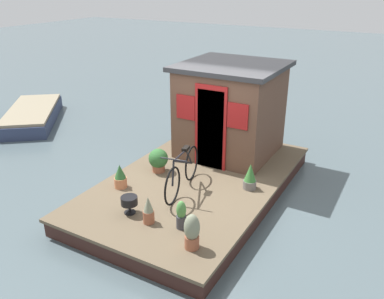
{
  "coord_description": "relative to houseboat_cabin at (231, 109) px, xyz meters",
  "views": [
    {
      "loc": [
        -6.38,
        -3.52,
        4.12
      ],
      "look_at": [
        -0.2,
        0.0,
        1.06
      ],
      "focal_mm": 37.44,
      "sensor_mm": 36.0,
      "label": 1
    }
  ],
  "objects": [
    {
      "name": "potted_plant_rosemary",
      "position": [
        -1.7,
        0.84,
        -0.77
      ],
      "size": [
        0.41,
        0.41,
        0.5
      ],
      "color": "#935138",
      "rests_on": "houseboat_deck"
    },
    {
      "name": "houseboat_cabin",
      "position": [
        0.0,
        0.0,
        0.0
      ],
      "size": [
        2.14,
        2.18,
        2.06
      ],
      "color": "brown",
      "rests_on": "houseboat_deck"
    },
    {
      "name": "potted_plant_basil",
      "position": [
        -3.61,
        -1.05,
        -0.75
      ],
      "size": [
        0.24,
        0.24,
        0.58
      ],
      "color": "#935138",
      "rests_on": "houseboat_deck"
    },
    {
      "name": "potted_plant_geranium",
      "position": [
        -1.45,
        -1.1,
        -0.79
      ],
      "size": [
        0.26,
        0.26,
        0.52
      ],
      "color": "slate",
      "rests_on": "houseboat_deck"
    },
    {
      "name": "houseboat_deck",
      "position": [
        -1.56,
        0.0,
        -1.22
      ],
      "size": [
        5.34,
        3.16,
        0.36
      ],
      "color": "brown",
      "rests_on": "ground_plane"
    },
    {
      "name": "dinghy_boat",
      "position": [
        -0.16,
        6.58,
        -1.18
      ],
      "size": [
        3.35,
        3.06,
        0.45
      ],
      "color": "#2D3856",
      "rests_on": "ground_plane"
    },
    {
      "name": "ground_plane",
      "position": [
        -1.56,
        0.0,
        -1.4
      ],
      "size": [
        60.0,
        60.0,
        0.0
      ],
      "primitive_type": "plane",
      "color": "#4C5B60"
    },
    {
      "name": "potted_plant_lavender",
      "position": [
        -3.24,
        -0.64,
        -0.8
      ],
      "size": [
        0.17,
        0.17,
        0.5
      ],
      "color": "#38383D",
      "rests_on": "houseboat_deck"
    },
    {
      "name": "potted_plant_fern",
      "position": [
        -2.64,
        1.09,
        -0.81
      ],
      "size": [
        0.25,
        0.25,
        0.48
      ],
      "color": "#C6754C",
      "rests_on": "houseboat_deck"
    },
    {
      "name": "charcoal_grill",
      "position": [
        -3.3,
        0.36,
        -0.81
      ],
      "size": [
        0.29,
        0.29,
        0.32
      ],
      "color": "black",
      "rests_on": "houseboat_deck"
    },
    {
      "name": "bicycle",
      "position": [
        -2.16,
        -0.02,
        -0.65
      ],
      "size": [
        1.7,
        0.5,
        0.85
      ],
      "color": "black",
      "rests_on": "houseboat_deck"
    },
    {
      "name": "potted_plant_sage",
      "position": [
        -3.38,
        -0.1,
        -0.81
      ],
      "size": [
        0.19,
        0.19,
        0.49
      ],
      "color": "#935138",
      "rests_on": "houseboat_deck"
    }
  ]
}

